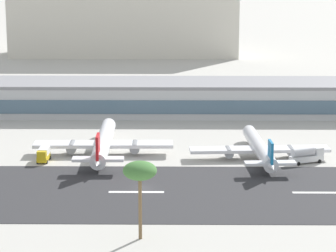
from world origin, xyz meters
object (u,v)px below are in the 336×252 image
object	(u,v)px
airliner_red_tail_gate_0	(103,144)
service_fuel_truck_0	(307,155)
palm_tree_1	(140,172)
terminal_building	(183,97)
distant_hotel_block	(125,16)
service_box_truck_1	(43,154)
airliner_blue_tail_gate_1	(260,149)

from	to	relation	value
airliner_red_tail_gate_0	service_fuel_truck_0	xyz separation A→B (m)	(50.25, -6.80, -0.90)
palm_tree_1	service_fuel_truck_0	bearing A→B (deg)	53.44
terminal_building	palm_tree_1	distance (m)	109.43
service_fuel_truck_0	terminal_building	bearing A→B (deg)	94.08
distant_hotel_block	service_box_truck_1	bearing A→B (deg)	-92.49
distant_hotel_block	palm_tree_1	xyz separation A→B (m)	(17.92, -241.08, -5.72)
service_fuel_truck_0	service_box_truck_1	xyz separation A→B (m)	(-64.41, 0.68, -0.24)
terminal_building	airliner_blue_tail_gate_1	distance (m)	57.11
distant_hotel_block	service_fuel_truck_0	bearing A→B (deg)	-73.47
terminal_building	service_box_truck_1	bearing A→B (deg)	-121.54
terminal_building	palm_tree_1	world-z (taller)	palm_tree_1
terminal_building	distant_hotel_block	bearing A→B (deg)	101.33
airliner_red_tail_gate_0	service_box_truck_1	distance (m)	15.46
service_box_truck_1	palm_tree_1	world-z (taller)	palm_tree_1
service_fuel_truck_0	airliner_red_tail_gate_0	bearing A→B (deg)	148.92
terminal_building	airliner_red_tail_gate_0	distance (m)	54.47
service_fuel_truck_0	palm_tree_1	world-z (taller)	palm_tree_1
airliner_blue_tail_gate_1	palm_tree_1	distance (m)	62.15
terminal_building	airliner_red_tail_gate_0	bearing A→B (deg)	-112.17
service_fuel_truck_0	airliner_blue_tail_gate_1	bearing A→B (deg)	139.97
airliner_red_tail_gate_0	airliner_blue_tail_gate_1	distance (m)	39.40
distant_hotel_block	airliner_blue_tail_gate_1	size ratio (longest dim) A/B	2.69
service_fuel_truck_0	service_box_truck_1	distance (m)	64.41
distant_hotel_block	service_fuel_truck_0	size ratio (longest dim) A/B	11.93
terminal_building	service_box_truck_1	size ratio (longest dim) A/B	29.93
distant_hotel_block	palm_tree_1	world-z (taller)	distant_hotel_block
airliner_red_tail_gate_0	palm_tree_1	world-z (taller)	palm_tree_1
terminal_building	airliner_red_tail_gate_0	xyz separation A→B (m)	(-20.54, -50.40, -2.20)
terminal_building	airliner_blue_tail_gate_1	xyz separation A→B (m)	(18.71, -53.90, -2.52)
distant_hotel_block	airliner_blue_tail_gate_1	world-z (taller)	distant_hotel_block
palm_tree_1	distant_hotel_block	bearing A→B (deg)	94.25
service_box_truck_1	palm_tree_1	distance (m)	59.47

